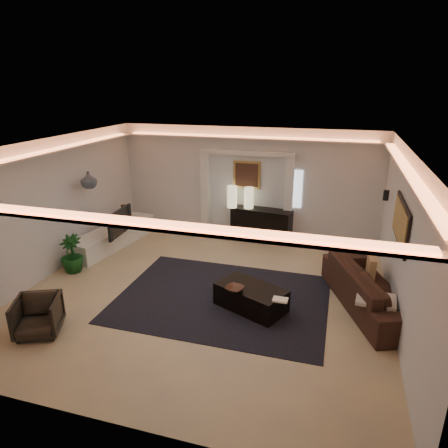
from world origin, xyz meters
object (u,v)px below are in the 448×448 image
(console, at_px, (261,223))
(coffee_table, at_px, (251,298))
(sofa, at_px, (372,288))
(armchair, at_px, (38,316))

(console, distance_m, coffee_table, 3.69)
(console, xyz_separation_m, sofa, (2.67, -2.97, -0.02))
(sofa, xyz_separation_m, armchair, (-5.36, -2.43, -0.06))
(sofa, distance_m, coffee_table, 2.26)
(console, relative_size, sofa, 0.61)
(sofa, relative_size, coffee_table, 2.08)
(sofa, bearing_deg, coffee_table, 85.83)
(armchair, bearing_deg, console, 39.28)
(sofa, height_order, armchair, sofa)
(console, relative_size, coffee_table, 1.27)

